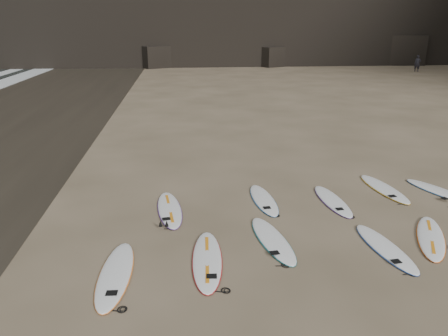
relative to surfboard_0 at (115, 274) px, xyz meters
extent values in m
plane|color=#897559|center=(4.58, 0.81, -0.05)|extent=(240.00, 240.00, 0.00)
cube|color=black|center=(12.58, 45.81, 1.11)|extent=(4.23, 4.46, 2.33)
cube|color=black|center=(29.58, 46.81, 1.75)|extent=(5.95, 5.19, 3.59)
cube|color=black|center=(-1.42, 45.81, 1.20)|extent=(4.49, 4.76, 2.49)
ellipsoid|color=white|center=(0.00, 0.00, 0.00)|extent=(0.77, 2.75, 0.10)
ellipsoid|color=white|center=(1.98, 0.39, 0.00)|extent=(0.81, 2.73, 0.10)
ellipsoid|color=white|center=(3.64, 1.18, 0.00)|extent=(1.00, 2.65, 0.09)
ellipsoid|color=white|center=(6.22, 0.51, 0.00)|extent=(0.87, 2.55, 0.09)
ellipsoid|color=white|center=(7.58, 0.90, 0.00)|extent=(1.68, 2.57, 0.09)
ellipsoid|color=white|center=(1.09, 3.29, 0.00)|extent=(0.91, 2.69, 0.10)
ellipsoid|color=white|center=(3.91, 3.72, 0.00)|extent=(0.74, 2.53, 0.09)
ellipsoid|color=white|center=(5.94, 3.42, 0.00)|extent=(0.74, 2.53, 0.09)
ellipsoid|color=white|center=(7.93, 4.23, 0.00)|extent=(0.93, 2.71, 0.10)
ellipsoid|color=white|center=(9.58, 3.81, 0.00)|extent=(1.49, 2.59, 0.09)
imported|color=black|center=(27.40, 37.89, 0.83)|extent=(0.74, 0.61, 1.76)
camera|label=1|loc=(1.47, -8.26, 5.06)|focal=35.00mm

